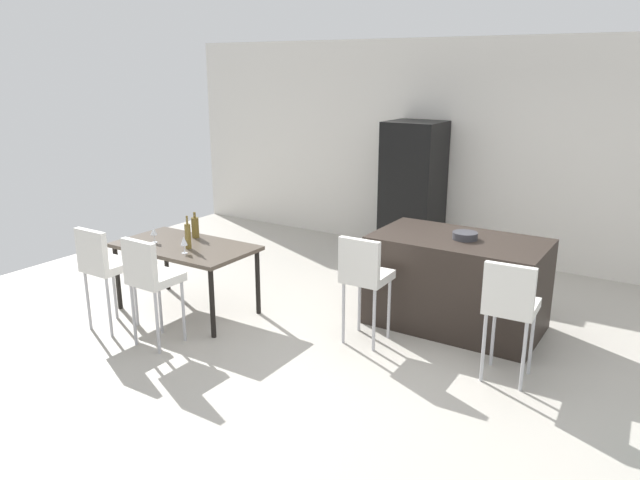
{
  "coord_description": "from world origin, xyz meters",
  "views": [
    {
      "loc": [
        2.21,
        -4.77,
        2.53
      ],
      "look_at": [
        -0.9,
        0.12,
        0.85
      ],
      "focal_mm": 33.71,
      "sensor_mm": 36.0,
      "label": 1
    }
  ],
  "objects_px": {
    "bar_chair_left": "(364,273)",
    "wine_glass_middle": "(184,241)",
    "bar_chair_middle": "(510,303)",
    "wine_glass_right": "(154,231)",
    "dining_chair_near": "(103,263)",
    "refrigerator": "(413,190)",
    "fruit_bowl": "(465,236)",
    "dining_table": "(185,251)",
    "kitchen_island": "(457,282)",
    "wine_bottle_near": "(188,236)",
    "dining_chair_far": "(150,275)",
    "wine_bottle_left": "(195,227)"
  },
  "relations": [
    {
      "from": "kitchen_island",
      "to": "fruit_bowl",
      "type": "bearing_deg",
      "value": -13.4
    },
    {
      "from": "bar_chair_left",
      "to": "wine_glass_right",
      "type": "xyz_separation_m",
      "value": [
        -2.28,
        -0.43,
        0.17
      ]
    },
    {
      "from": "bar_chair_left",
      "to": "wine_glass_middle",
      "type": "bearing_deg",
      "value": -162.83
    },
    {
      "from": "bar_chair_left",
      "to": "dining_table",
      "type": "distance_m",
      "value": 1.98
    },
    {
      "from": "bar_chair_middle",
      "to": "fruit_bowl",
      "type": "bearing_deg",
      "value": 129.39
    },
    {
      "from": "bar_chair_middle",
      "to": "wine_bottle_left",
      "type": "distance_m",
      "value": 3.39
    },
    {
      "from": "bar_chair_left",
      "to": "refrigerator",
      "type": "distance_m",
      "value": 2.89
    },
    {
      "from": "wine_bottle_left",
      "to": "wine_glass_right",
      "type": "bearing_deg",
      "value": -121.43
    },
    {
      "from": "refrigerator",
      "to": "wine_bottle_near",
      "type": "bearing_deg",
      "value": -108.34
    },
    {
      "from": "wine_bottle_near",
      "to": "wine_glass_middle",
      "type": "bearing_deg",
      "value": -60.03
    },
    {
      "from": "dining_chair_far",
      "to": "bar_chair_middle",
      "type": "bearing_deg",
      "value": 20.31
    },
    {
      "from": "kitchen_island",
      "to": "dining_chair_far",
      "type": "bearing_deg",
      "value": -138.63
    },
    {
      "from": "dining_table",
      "to": "wine_bottle_left",
      "type": "height_order",
      "value": "wine_bottle_left"
    },
    {
      "from": "fruit_bowl",
      "to": "bar_chair_left",
      "type": "bearing_deg",
      "value": -127.41
    },
    {
      "from": "dining_chair_far",
      "to": "wine_bottle_left",
      "type": "bearing_deg",
      "value": 112.36
    },
    {
      "from": "wine_bottle_near",
      "to": "wine_glass_right",
      "type": "height_order",
      "value": "wine_bottle_near"
    },
    {
      "from": "kitchen_island",
      "to": "bar_chair_left",
      "type": "bearing_deg",
      "value": -124.68
    },
    {
      "from": "wine_glass_middle",
      "to": "wine_bottle_near",
      "type": "bearing_deg",
      "value": 119.97
    },
    {
      "from": "bar_chair_left",
      "to": "wine_glass_middle",
      "type": "distance_m",
      "value": 1.83
    },
    {
      "from": "dining_table",
      "to": "wine_bottle_near",
      "type": "distance_m",
      "value": 0.25
    },
    {
      "from": "dining_chair_far",
      "to": "dining_chair_near",
      "type": "bearing_deg",
      "value": -180.0
    },
    {
      "from": "wine_bottle_left",
      "to": "wine_glass_middle",
      "type": "xyz_separation_m",
      "value": [
        0.31,
        -0.48,
        0.01
      ]
    },
    {
      "from": "dining_table",
      "to": "wine_bottle_left",
      "type": "bearing_deg",
      "value": 110.15
    },
    {
      "from": "bar_chair_middle",
      "to": "wine_glass_right",
      "type": "bearing_deg",
      "value": -173.17
    },
    {
      "from": "dining_table",
      "to": "wine_glass_middle",
      "type": "xyz_separation_m",
      "value": [
        0.21,
        -0.22,
        0.19
      ]
    },
    {
      "from": "wine_glass_right",
      "to": "bar_chair_middle",
      "type": "bearing_deg",
      "value": 6.83
    },
    {
      "from": "dining_chair_far",
      "to": "dining_table",
      "type": "bearing_deg",
      "value": 113.11
    },
    {
      "from": "bar_chair_middle",
      "to": "wine_glass_middle",
      "type": "distance_m",
      "value": 3.13
    },
    {
      "from": "dining_chair_far",
      "to": "wine_bottle_left",
      "type": "relative_size",
      "value": 3.71
    },
    {
      "from": "dining_chair_near",
      "to": "wine_glass_middle",
      "type": "height_order",
      "value": "dining_chair_near"
    },
    {
      "from": "kitchen_island",
      "to": "wine_glass_middle",
      "type": "bearing_deg",
      "value": -149.16
    },
    {
      "from": "kitchen_island",
      "to": "bar_chair_middle",
      "type": "xyz_separation_m",
      "value": [
        0.74,
        -0.85,
        0.24
      ]
    },
    {
      "from": "dining_table",
      "to": "fruit_bowl",
      "type": "bearing_deg",
      "value": 24.15
    },
    {
      "from": "bar_chair_left",
      "to": "wine_glass_right",
      "type": "distance_m",
      "value": 2.33
    },
    {
      "from": "wine_glass_middle",
      "to": "refrigerator",
      "type": "height_order",
      "value": "refrigerator"
    },
    {
      "from": "bar_chair_left",
      "to": "wine_bottle_near",
      "type": "bearing_deg",
      "value": -167.6
    },
    {
      "from": "bar_chair_left",
      "to": "dining_chair_near",
      "type": "bearing_deg",
      "value": -154.39
    },
    {
      "from": "dining_chair_far",
      "to": "wine_glass_middle",
      "type": "xyz_separation_m",
      "value": [
        -0.12,
        0.56,
        0.17
      ]
    },
    {
      "from": "dining_table",
      "to": "fruit_bowl",
      "type": "height_order",
      "value": "fruit_bowl"
    },
    {
      "from": "kitchen_island",
      "to": "dining_chair_near",
      "type": "height_order",
      "value": "dining_chair_near"
    },
    {
      "from": "refrigerator",
      "to": "wine_glass_middle",
      "type": "bearing_deg",
      "value": -106.37
    },
    {
      "from": "refrigerator",
      "to": "fruit_bowl",
      "type": "bearing_deg",
      "value": -53.95
    },
    {
      "from": "dining_table",
      "to": "dining_chair_near",
      "type": "xyz_separation_m",
      "value": [
        -0.33,
        -0.77,
        0.03
      ]
    },
    {
      "from": "bar_chair_middle",
      "to": "dining_table",
      "type": "xyz_separation_m",
      "value": [
        -3.29,
        -0.32,
        -0.03
      ]
    },
    {
      "from": "bar_chair_middle",
      "to": "fruit_bowl",
      "type": "height_order",
      "value": "bar_chair_middle"
    },
    {
      "from": "dining_chair_near",
      "to": "refrigerator",
      "type": "relative_size",
      "value": 0.57
    },
    {
      "from": "kitchen_island",
      "to": "refrigerator",
      "type": "height_order",
      "value": "refrigerator"
    },
    {
      "from": "wine_bottle_near",
      "to": "fruit_bowl",
      "type": "xyz_separation_m",
      "value": [
        2.46,
        1.24,
        0.08
      ]
    },
    {
      "from": "bar_chair_middle",
      "to": "wine_bottle_near",
      "type": "bearing_deg",
      "value": -172.77
    },
    {
      "from": "wine_bottle_near",
      "to": "wine_glass_middle",
      "type": "xyz_separation_m",
      "value": [
        0.08,
        -0.14,
        -0.01
      ]
    }
  ]
}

